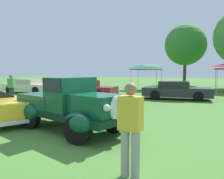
% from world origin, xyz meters
% --- Properties ---
extents(ground_plane, '(120.00, 120.00, 0.00)m').
position_xyz_m(ground_plane, '(0.00, 0.00, 0.00)').
color(ground_plane, '#42752D').
extents(feature_pickup_truck, '(4.31, 2.72, 1.70)m').
position_xyz_m(feature_pickup_truck, '(-0.58, 0.25, 0.86)').
color(feature_pickup_truck, black).
rests_on(feature_pickup_truck, ground_plane).
extents(show_car_cream, '(4.59, 2.09, 1.22)m').
position_xyz_m(show_car_cream, '(-10.80, 8.98, 0.60)').
color(show_car_cream, beige).
rests_on(show_car_cream, ground_plane).
extents(show_car_burgundy, '(4.56, 1.83, 1.22)m').
position_xyz_m(show_car_burgundy, '(-4.69, 8.33, 0.60)').
color(show_car_burgundy, maroon).
rests_on(show_car_burgundy, ground_plane).
extents(show_car_charcoal, '(4.62, 2.19, 1.22)m').
position_xyz_m(show_car_charcoal, '(1.58, 9.63, 0.60)').
color(show_car_charcoal, '#28282D').
rests_on(show_car_charcoal, ground_plane).
extents(spectator_between_cars, '(0.44, 0.32, 1.69)m').
position_xyz_m(spectator_between_cars, '(-7.84, 4.56, 0.91)').
color(spectator_between_cars, '#383838').
rests_on(spectator_between_cars, ground_plane).
extents(spectator_by_row, '(0.43, 0.29, 1.69)m').
position_xyz_m(spectator_by_row, '(2.20, -1.99, 0.91)').
color(spectator_by_row, '#9E998E').
rests_on(spectator_by_row, ground_plane).
extents(canopy_tent_left_field, '(2.83, 2.83, 2.71)m').
position_xyz_m(canopy_tent_left_field, '(-2.17, 16.52, 2.42)').
color(canopy_tent_left_field, '#B7B7BC').
rests_on(canopy_tent_left_field, ground_plane).
extents(treeline_far_left, '(5.74, 5.74, 8.48)m').
position_xyz_m(treeline_far_left, '(0.70, 27.14, 5.59)').
color(treeline_far_left, '#47331E').
rests_on(treeline_far_left, ground_plane).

